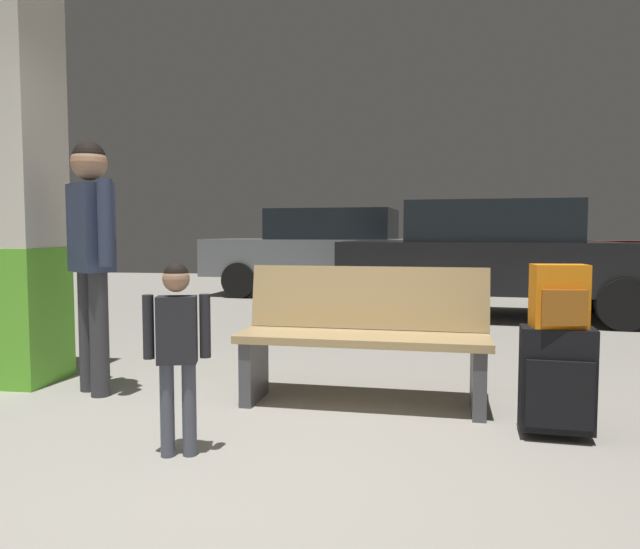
{
  "coord_description": "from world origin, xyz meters",
  "views": [
    {
      "loc": [
        0.82,
        -2.42,
        1.12
      ],
      "look_at": [
        0.26,
        1.3,
        0.85
      ],
      "focal_mm": 33.75,
      "sensor_mm": 36.0,
      "label": 1
    }
  ],
  "objects_px": {
    "bench": "(364,336)",
    "backpack_bright": "(559,297)",
    "child": "(177,338)",
    "parked_car_near": "(499,256)",
    "suitcase": "(557,380)",
    "adult": "(91,239)",
    "parked_car_far": "(327,250)",
    "structural_pillar": "(12,168)"
  },
  "relations": [
    {
      "from": "bench",
      "to": "backpack_bright",
      "type": "distance_m",
      "value": 1.24
    },
    {
      "from": "child",
      "to": "parked_car_near",
      "type": "xyz_separation_m",
      "value": [
        2.28,
        5.33,
        0.21
      ]
    },
    {
      "from": "suitcase",
      "to": "adult",
      "type": "bearing_deg",
      "value": 170.95
    },
    {
      "from": "suitcase",
      "to": "parked_car_near",
      "type": "relative_size",
      "value": 0.14
    },
    {
      "from": "suitcase",
      "to": "adult",
      "type": "relative_size",
      "value": 0.35
    },
    {
      "from": "suitcase",
      "to": "parked_car_far",
      "type": "xyz_separation_m",
      "value": [
        -2.24,
        7.13,
        0.48
      ]
    },
    {
      "from": "bench",
      "to": "parked_car_near",
      "type": "height_order",
      "value": "parked_car_near"
    },
    {
      "from": "parked_car_near",
      "to": "backpack_bright",
      "type": "bearing_deg",
      "value": -94.17
    },
    {
      "from": "parked_car_near",
      "to": "bench",
      "type": "bearing_deg",
      "value": -108.57
    },
    {
      "from": "adult",
      "to": "parked_car_near",
      "type": "distance_m",
      "value": 5.43
    },
    {
      "from": "backpack_bright",
      "to": "suitcase",
      "type": "bearing_deg",
      "value": 155.68
    },
    {
      "from": "adult",
      "to": "parked_car_far",
      "type": "relative_size",
      "value": 0.41
    },
    {
      "from": "suitcase",
      "to": "parked_car_far",
      "type": "height_order",
      "value": "parked_car_far"
    },
    {
      "from": "parked_car_near",
      "to": "parked_car_far",
      "type": "height_order",
      "value": "same"
    },
    {
      "from": "suitcase",
      "to": "child",
      "type": "bearing_deg",
      "value": -163.9
    },
    {
      "from": "parked_car_near",
      "to": "child",
      "type": "bearing_deg",
      "value": -113.11
    },
    {
      "from": "bench",
      "to": "backpack_bright",
      "type": "xyz_separation_m",
      "value": [
        1.09,
        -0.51,
        0.33
      ]
    },
    {
      "from": "parked_car_far",
      "to": "child",
      "type": "bearing_deg",
      "value": -87.63
    },
    {
      "from": "structural_pillar",
      "to": "adult",
      "type": "xyz_separation_m",
      "value": [
        0.73,
        -0.23,
        -0.52
      ]
    },
    {
      "from": "child",
      "to": "parked_car_near",
      "type": "height_order",
      "value": "parked_car_near"
    },
    {
      "from": "adult",
      "to": "structural_pillar",
      "type": "bearing_deg",
      "value": 162.72
    },
    {
      "from": "suitcase",
      "to": "parked_car_far",
      "type": "bearing_deg",
      "value": 107.46
    },
    {
      "from": "backpack_bright",
      "to": "child",
      "type": "relative_size",
      "value": 0.35
    },
    {
      "from": "structural_pillar",
      "to": "bench",
      "type": "xyz_separation_m",
      "value": [
        2.59,
        -0.19,
        -1.15
      ]
    },
    {
      "from": "structural_pillar",
      "to": "parked_car_near",
      "type": "xyz_separation_m",
      "value": [
        4.03,
        4.08,
        -0.78
      ]
    },
    {
      "from": "structural_pillar",
      "to": "child",
      "type": "xyz_separation_m",
      "value": [
        1.75,
        -1.25,
        -0.99
      ]
    },
    {
      "from": "parked_car_far",
      "to": "suitcase",
      "type": "bearing_deg",
      "value": -72.54
    },
    {
      "from": "structural_pillar",
      "to": "child",
      "type": "distance_m",
      "value": 2.37
    },
    {
      "from": "bench",
      "to": "suitcase",
      "type": "relative_size",
      "value": 2.69
    },
    {
      "from": "suitcase",
      "to": "parked_car_far",
      "type": "relative_size",
      "value": 0.14
    },
    {
      "from": "structural_pillar",
      "to": "bench",
      "type": "bearing_deg",
      "value": -4.2
    },
    {
      "from": "bench",
      "to": "child",
      "type": "relative_size",
      "value": 1.68
    },
    {
      "from": "child",
      "to": "adult",
      "type": "relative_size",
      "value": 0.56
    },
    {
      "from": "structural_pillar",
      "to": "backpack_bright",
      "type": "bearing_deg",
      "value": -10.73
    },
    {
      "from": "suitcase",
      "to": "child",
      "type": "distance_m",
      "value": 2.02
    },
    {
      "from": "parked_car_far",
      "to": "structural_pillar",
      "type": "bearing_deg",
      "value": -102.55
    },
    {
      "from": "bench",
      "to": "suitcase",
      "type": "distance_m",
      "value": 1.2
    },
    {
      "from": "backpack_bright",
      "to": "adult",
      "type": "relative_size",
      "value": 0.2
    },
    {
      "from": "adult",
      "to": "parked_car_far",
      "type": "height_order",
      "value": "adult"
    },
    {
      "from": "parked_car_near",
      "to": "parked_car_far",
      "type": "distance_m",
      "value": 3.51
    },
    {
      "from": "bench",
      "to": "parked_car_far",
      "type": "distance_m",
      "value": 6.74
    },
    {
      "from": "suitcase",
      "to": "adult",
      "type": "height_order",
      "value": "adult"
    }
  ]
}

